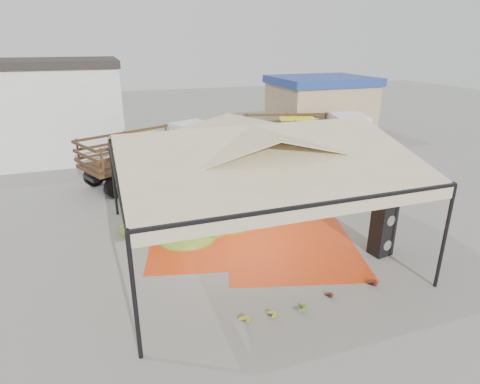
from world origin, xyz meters
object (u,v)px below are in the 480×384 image
object	(u,v)px
speaker_stack	(383,230)
truck_right	(310,131)
truck_left	(159,148)
banana_heap	(192,212)
vendor	(220,167)

from	to	relation	value
speaker_stack	truck_right	bearing A→B (deg)	64.06
truck_left	truck_right	size ratio (longest dim) A/B	0.99
truck_right	banana_heap	bearing A→B (deg)	-126.04
banana_heap	speaker_stack	distance (m)	6.55
vendor	truck_right	distance (m)	7.22
speaker_stack	vendor	xyz separation A→B (m)	(-2.96, 7.77, 0.06)
speaker_stack	vendor	distance (m)	8.32
truck_right	truck_left	bearing A→B (deg)	-158.79
banana_heap	truck_right	bearing A→B (deg)	39.28
banana_heap	vendor	world-z (taller)	vendor
vendor	truck_left	world-z (taller)	truck_left
truck_left	truck_right	world-z (taller)	truck_right
speaker_stack	banana_heap	bearing A→B (deg)	133.78
speaker_stack	truck_right	world-z (taller)	truck_right
banana_heap	truck_left	world-z (taller)	truck_left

